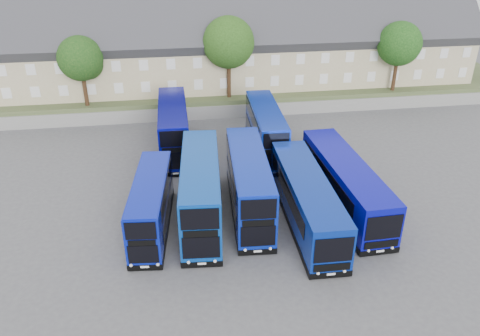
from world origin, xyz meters
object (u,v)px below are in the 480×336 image
object	(u,v)px
tree_far	(419,29)
coach_east_a	(306,201)
tree_mid	(230,44)
dd_front_left	(151,206)
tree_east	(400,45)
dd_front_mid	(201,192)
tree_west	(82,60)

from	to	relation	value
tree_far	coach_east_a	bearing A→B (deg)	-127.92
coach_east_a	tree_mid	distance (m)	24.66
coach_east_a	tree_far	world-z (taller)	tree_far
dd_front_left	tree_east	world-z (taller)	tree_east
dd_front_left	coach_east_a	distance (m)	11.27
dd_front_mid	tree_far	xyz separation A→B (m)	(31.16, 28.68, 5.40)
tree_mid	tree_far	size ratio (longest dim) A/B	1.06
tree_west	tree_mid	xyz separation A→B (m)	(16.00, 0.50, 1.02)
dd_front_mid	tree_far	bearing A→B (deg)	47.13
coach_east_a	tree_mid	size ratio (longest dim) A/B	1.45
dd_front_left	tree_west	xyz separation A→B (m)	(-7.22, 22.46, 5.13)
tree_west	tree_east	distance (m)	36.00
dd_front_left	tree_east	size ratio (longest dim) A/B	1.23
dd_front_mid	coach_east_a	distance (m)	7.80
dd_front_left	tree_far	bearing A→B (deg)	45.96
dd_front_mid	tree_far	distance (m)	42.69
tree_east	coach_east_a	bearing A→B (deg)	-127.06
tree_west	tree_mid	bearing A→B (deg)	1.79
tree_far	dd_front_mid	bearing A→B (deg)	-137.38
dd_front_left	tree_east	bearing A→B (deg)	43.66
tree_mid	tree_far	bearing A→B (deg)	14.04
coach_east_a	tree_mid	xyz separation A→B (m)	(-2.46, 23.72, 6.29)
tree_mid	tree_east	world-z (taller)	tree_mid
dd_front_mid	tree_west	bearing A→B (deg)	121.07
tree_west	tree_east	bearing A→B (deg)	0.00
dd_front_left	tree_east	distance (m)	36.91
tree_far	tree_west	bearing A→B (deg)	-170.54
dd_front_left	tree_mid	bearing A→B (deg)	74.77
dd_front_left	dd_front_mid	bearing A→B (deg)	17.87
tree_west	tree_far	size ratio (longest dim) A/B	0.88
dd_front_left	coach_east_a	xyz separation A→B (m)	(11.25, -0.76, -0.14)
dd_front_mid	tree_east	xyz separation A→B (m)	(25.16, 21.68, 5.06)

